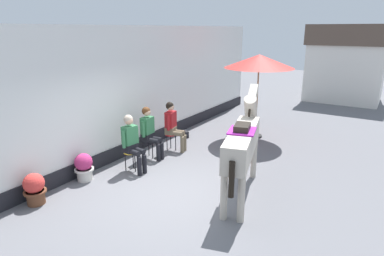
{
  "coord_description": "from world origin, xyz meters",
  "views": [
    {
      "loc": [
        3.58,
        -5.15,
        3.32
      ],
      "look_at": [
        -0.4,
        1.2,
        1.05
      ],
      "focal_mm": 30.85,
      "sensor_mm": 36.0,
      "label": 1
    }
  ],
  "objects_px": {
    "seated_visitor_middle": "(149,130)",
    "seated_visitor_near": "(132,140)",
    "satchel_bag": "(186,134)",
    "seated_visitor_far": "(173,124)",
    "flower_planter_far": "(84,166)",
    "spare_stool_white": "(231,139)",
    "flower_planter_near": "(34,188)",
    "cafe_parasol": "(259,62)",
    "saddled_horse_center": "(243,141)"
  },
  "relations": [
    {
      "from": "seated_visitor_far",
      "to": "flower_planter_far",
      "type": "height_order",
      "value": "seated_visitor_far"
    },
    {
      "from": "satchel_bag",
      "to": "spare_stool_white",
      "type": "bearing_deg",
      "value": -156.3
    },
    {
      "from": "saddled_horse_center",
      "to": "satchel_bag",
      "type": "height_order",
      "value": "saddled_horse_center"
    },
    {
      "from": "seated_visitor_near",
      "to": "flower_planter_far",
      "type": "height_order",
      "value": "seated_visitor_near"
    },
    {
      "from": "flower_planter_near",
      "to": "satchel_bag",
      "type": "relative_size",
      "value": 2.29
    },
    {
      "from": "seated_visitor_near",
      "to": "seated_visitor_middle",
      "type": "height_order",
      "value": "same"
    },
    {
      "from": "seated_visitor_middle",
      "to": "seated_visitor_far",
      "type": "height_order",
      "value": "same"
    },
    {
      "from": "seated_visitor_far",
      "to": "spare_stool_white",
      "type": "distance_m",
      "value": 1.68
    },
    {
      "from": "flower_planter_far",
      "to": "seated_visitor_far",
      "type": "bearing_deg",
      "value": 77.52
    },
    {
      "from": "saddled_horse_center",
      "to": "satchel_bag",
      "type": "relative_size",
      "value": 10.45
    },
    {
      "from": "saddled_horse_center",
      "to": "satchel_bag",
      "type": "bearing_deg",
      "value": 140.38
    },
    {
      "from": "cafe_parasol",
      "to": "spare_stool_white",
      "type": "height_order",
      "value": "cafe_parasol"
    },
    {
      "from": "seated_visitor_near",
      "to": "seated_visitor_far",
      "type": "distance_m",
      "value": 1.68
    },
    {
      "from": "seated_visitor_middle",
      "to": "spare_stool_white",
      "type": "bearing_deg",
      "value": 43.1
    },
    {
      "from": "satchel_bag",
      "to": "flower_planter_near",
      "type": "bearing_deg",
      "value": 125.34
    },
    {
      "from": "seated_visitor_near",
      "to": "spare_stool_white",
      "type": "xyz_separation_m",
      "value": [
        1.47,
        2.4,
        -0.38
      ]
    },
    {
      "from": "flower_planter_far",
      "to": "spare_stool_white",
      "type": "distance_m",
      "value": 3.95
    },
    {
      "from": "flower_planter_far",
      "to": "satchel_bag",
      "type": "relative_size",
      "value": 2.29
    },
    {
      "from": "seated_visitor_middle",
      "to": "flower_planter_near",
      "type": "distance_m",
      "value": 3.13
    },
    {
      "from": "seated_visitor_near",
      "to": "satchel_bag",
      "type": "height_order",
      "value": "seated_visitor_near"
    },
    {
      "from": "flower_planter_near",
      "to": "satchel_bag",
      "type": "distance_m",
      "value": 5.07
    },
    {
      "from": "seated_visitor_far",
      "to": "saddled_horse_center",
      "type": "height_order",
      "value": "saddled_horse_center"
    },
    {
      "from": "flower_planter_near",
      "to": "cafe_parasol",
      "type": "height_order",
      "value": "cafe_parasol"
    },
    {
      "from": "cafe_parasol",
      "to": "flower_planter_near",
      "type": "bearing_deg",
      "value": -108.35
    },
    {
      "from": "seated_visitor_middle",
      "to": "seated_visitor_near",
      "type": "bearing_deg",
      "value": -78.9
    },
    {
      "from": "seated_visitor_near",
      "to": "satchel_bag",
      "type": "relative_size",
      "value": 4.96
    },
    {
      "from": "spare_stool_white",
      "to": "satchel_bag",
      "type": "bearing_deg",
      "value": 165.93
    },
    {
      "from": "saddled_horse_center",
      "to": "flower_planter_far",
      "type": "bearing_deg",
      "value": -157.74
    },
    {
      "from": "seated_visitor_middle",
      "to": "satchel_bag",
      "type": "xyz_separation_m",
      "value": [
        -0.17,
        1.99,
        -0.68
      ]
    },
    {
      "from": "flower_planter_far",
      "to": "satchel_bag",
      "type": "height_order",
      "value": "flower_planter_far"
    },
    {
      "from": "seated_visitor_far",
      "to": "flower_planter_near",
      "type": "height_order",
      "value": "seated_visitor_far"
    },
    {
      "from": "seated_visitor_far",
      "to": "satchel_bag",
      "type": "bearing_deg",
      "value": 106.32
    },
    {
      "from": "seated_visitor_near",
      "to": "satchel_bag",
      "type": "xyz_separation_m",
      "value": [
        -0.34,
        2.85,
        -0.68
      ]
    },
    {
      "from": "seated_visitor_far",
      "to": "spare_stool_white",
      "type": "height_order",
      "value": "seated_visitor_far"
    },
    {
      "from": "cafe_parasol",
      "to": "flower_planter_far",
      "type": "bearing_deg",
      "value": -112.73
    },
    {
      "from": "flower_planter_near",
      "to": "flower_planter_far",
      "type": "xyz_separation_m",
      "value": [
        -0.03,
        1.23,
        0.0
      ]
    },
    {
      "from": "satchel_bag",
      "to": "seated_visitor_middle",
      "type": "bearing_deg",
      "value": 132.69
    },
    {
      "from": "flower_planter_near",
      "to": "satchel_bag",
      "type": "bearing_deg",
      "value": 87.58
    },
    {
      "from": "seated_visitor_middle",
      "to": "spare_stool_white",
      "type": "xyz_separation_m",
      "value": [
        1.64,
        1.53,
        -0.38
      ]
    },
    {
      "from": "flower_planter_near",
      "to": "cafe_parasol",
      "type": "bearing_deg",
      "value": 71.65
    },
    {
      "from": "seated_visitor_far",
      "to": "flower_planter_far",
      "type": "bearing_deg",
      "value": -102.48
    },
    {
      "from": "seated_visitor_middle",
      "to": "cafe_parasol",
      "type": "distance_m",
      "value": 3.94
    },
    {
      "from": "seated_visitor_far",
      "to": "satchel_bag",
      "type": "height_order",
      "value": "seated_visitor_far"
    },
    {
      "from": "saddled_horse_center",
      "to": "satchel_bag",
      "type": "distance_m",
      "value": 4.06
    },
    {
      "from": "flower_planter_near",
      "to": "spare_stool_white",
      "type": "bearing_deg",
      "value": 66.29
    },
    {
      "from": "seated_visitor_far",
      "to": "flower_planter_far",
      "type": "relative_size",
      "value": 2.17
    },
    {
      "from": "flower_planter_far",
      "to": "satchel_bag",
      "type": "bearing_deg",
      "value": 86.36
    },
    {
      "from": "seated_visitor_middle",
      "to": "flower_planter_near",
      "type": "height_order",
      "value": "seated_visitor_middle"
    },
    {
      "from": "seated_visitor_far",
      "to": "cafe_parasol",
      "type": "relative_size",
      "value": 0.54
    },
    {
      "from": "saddled_horse_center",
      "to": "cafe_parasol",
      "type": "bearing_deg",
      "value": 107.37
    }
  ]
}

